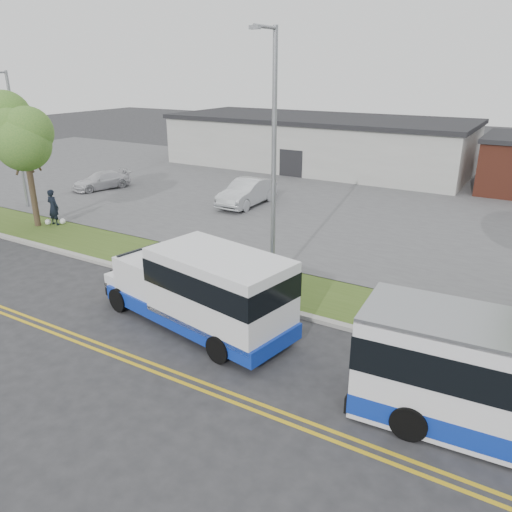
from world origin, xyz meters
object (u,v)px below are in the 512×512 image
Objects in this scene: streetlight_far at (15,135)px; pedestrian at (53,207)px; parked_car_b at (101,181)px; parked_car_a at (247,192)px; streetlight_near at (273,157)px; tree_west at (23,132)px; shuttle_bus at (204,288)px.

pedestrian is (4.68, -1.59, -3.39)m from streetlight_far.
parked_car_b is (-4.33, 7.47, -0.39)m from pedestrian.
streetlight_far is at bearing -21.77° from pedestrian.
parked_car_b is at bearing -172.63° from parked_car_a.
streetlight_far is at bearing 171.95° from streetlight_near.
streetlight_near is 4.80× the size of pedestrian.
tree_west is 1.68× the size of parked_car_b.
parked_car_b is at bearing 155.34° from streetlight_near.
shuttle_bus reaches higher than pedestrian.
pedestrian is at bearing -42.58° from parked_car_b.
streetlight_far is (-19.00, 2.69, -0.76)m from streetlight_near.
tree_west is at bearing 173.29° from shuttle_bus.
parked_car_a is (-7.39, 10.09, -4.32)m from streetlight_near.
parked_car_a is at bearing 25.05° from parked_car_b.
tree_west is 15.80m from shuttle_bus.
streetlight_far is at bearing 151.02° from tree_west.
streetlight_near is 13.23m from parked_car_a.
streetlight_near is 1.23× the size of shuttle_bus.
pedestrian is (-14.03, 5.13, -0.44)m from shuttle_bus.
pedestrian is 0.40× the size of parked_car_a.
tree_west is at bearing -28.98° from streetlight_far.
parked_car_a reaches higher than parked_car_b.
tree_west is 4.14m from pedestrian.
streetlight_near is 19.20m from streetlight_far.
parked_car_a is at bearing 32.54° from streetlight_far.
tree_west is 4.62m from streetlight_far.
streetlight_near is at bearing -54.16° from parked_car_a.
streetlight_far reaches higher than parked_car_b.
streetlight_far is at bearing -76.05° from parked_car_b.
parked_car_a is (-7.10, 14.13, -0.61)m from shuttle_bus.
shuttle_bus is at bearing -63.70° from parked_car_a.
parked_car_b is (-3.65, 8.09, -4.43)m from tree_west.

